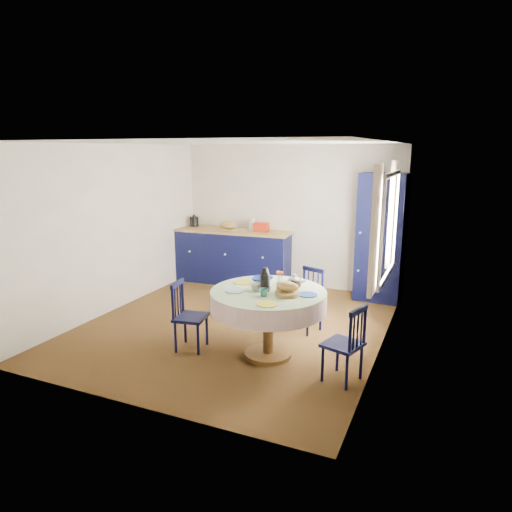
% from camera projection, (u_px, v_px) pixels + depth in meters
% --- Properties ---
extents(floor, '(4.50, 4.50, 0.00)m').
position_uv_depth(floor, '(235.00, 325.00, 6.43)').
color(floor, black).
rests_on(floor, ground).
extents(ceiling, '(4.50, 4.50, 0.00)m').
position_uv_depth(ceiling, '(233.00, 143.00, 5.86)').
color(ceiling, white).
rests_on(ceiling, wall_back).
extents(wall_back, '(4.00, 0.02, 2.50)m').
position_uv_depth(wall_back, '(289.00, 216.00, 8.15)').
color(wall_back, white).
rests_on(wall_back, floor).
extents(wall_left, '(0.02, 4.50, 2.50)m').
position_uv_depth(wall_left, '(115.00, 228.00, 6.92)').
color(wall_left, white).
rests_on(wall_left, floor).
extents(wall_right, '(0.02, 4.50, 2.50)m').
position_uv_depth(wall_right, '(386.00, 251.00, 5.37)').
color(wall_right, white).
rests_on(wall_right, floor).
extents(window, '(0.10, 1.74, 1.45)m').
position_uv_depth(window, '(387.00, 224.00, 5.59)').
color(window, white).
rests_on(window, wall_right).
extents(kitchen_counter, '(2.25, 0.82, 1.23)m').
position_uv_depth(kitchen_counter, '(232.00, 255.00, 8.45)').
color(kitchen_counter, black).
rests_on(kitchen_counter, floor).
extents(pantry_cabinet, '(0.75, 0.55, 2.06)m').
position_uv_depth(pantry_cabinet, '(381.00, 238.00, 7.34)').
color(pantry_cabinet, black).
rests_on(pantry_cabinet, floor).
extents(dining_table, '(1.35, 1.35, 1.10)m').
position_uv_depth(dining_table, '(269.00, 301.00, 5.31)').
color(dining_table, '#523217').
rests_on(dining_table, floor).
extents(chair_left, '(0.42, 0.44, 0.85)m').
position_uv_depth(chair_left, '(188.00, 315.00, 5.59)').
color(chair_left, black).
rests_on(chair_left, floor).
extents(chair_far, '(0.48, 0.47, 0.85)m').
position_uv_depth(chair_far, '(307.00, 299.00, 6.19)').
color(chair_far, black).
rests_on(chair_far, floor).
extents(chair_right, '(0.46, 0.47, 0.85)m').
position_uv_depth(chair_right, '(346.00, 343.00, 4.78)').
color(chair_right, black).
rests_on(chair_right, floor).
extents(mug_a, '(0.11, 0.11, 0.09)m').
position_uv_depth(mug_a, '(256.00, 286.00, 5.31)').
color(mug_a, silver).
rests_on(mug_a, dining_table).
extents(mug_b, '(0.10, 0.10, 0.09)m').
position_uv_depth(mug_b, '(264.00, 293.00, 5.07)').
color(mug_b, '#28695E').
rests_on(mug_b, dining_table).
extents(mug_c, '(0.13, 0.13, 0.10)m').
position_uv_depth(mug_c, '(296.00, 284.00, 5.38)').
color(mug_c, black).
rests_on(mug_c, dining_table).
extents(mug_d, '(0.09, 0.09, 0.08)m').
position_uv_depth(mug_d, '(266.00, 277.00, 5.70)').
color(mug_d, silver).
rests_on(mug_d, dining_table).
extents(cobalt_bowl, '(0.25, 0.25, 0.06)m').
position_uv_depth(cobalt_bowl, '(262.00, 280.00, 5.61)').
color(cobalt_bowl, navy).
rests_on(cobalt_bowl, dining_table).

